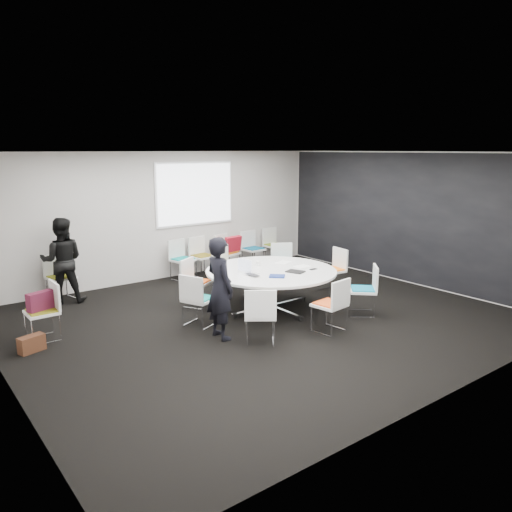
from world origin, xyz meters
TOP-DOWN VIEW (x-y plane):
  - room_shell at (0.09, 0.00)m, footprint 8.08×7.08m
  - conference_table at (0.46, 0.30)m, footprint 2.34×2.34m
  - projection_screen at (0.80, 3.46)m, footprint 1.90×0.03m
  - chair_ring_a at (2.16, 0.43)m, footprint 0.51×0.52m
  - chair_ring_b at (1.68, 1.41)m, footprint 0.63×0.63m
  - chair_ring_c at (0.59, 1.92)m, footprint 0.53×0.52m
  - chair_ring_d at (-0.51, 1.26)m, footprint 0.62×0.62m
  - chair_ring_e at (-1.03, 0.33)m, footprint 0.59×0.60m
  - chair_ring_f at (-0.71, -0.89)m, footprint 0.64×0.63m
  - chair_ring_g at (0.47, -1.17)m, footprint 0.52×0.50m
  - chair_ring_h at (1.54, -0.93)m, footprint 0.64×0.64m
  - chair_back_a at (0.23, 3.12)m, footprint 0.54×0.53m
  - chair_back_b at (0.76, 3.17)m, footprint 0.51×0.50m
  - chair_back_c at (1.42, 3.12)m, footprint 0.57×0.56m
  - chair_back_d at (2.19, 3.12)m, footprint 0.48×0.47m
  - chair_back_e at (2.90, 3.17)m, footprint 0.47×0.46m
  - chair_spare_left at (-3.22, 1.22)m, footprint 0.45×0.46m
  - chair_person_back at (-2.39, 3.17)m, footprint 0.54×0.54m
  - person_main at (-1.04, -0.32)m, footprint 0.39×0.58m
  - person_back at (-2.38, 3.00)m, footprint 0.96×0.87m
  - laptop at (-0.02, 0.17)m, footprint 0.20×0.30m
  - laptop_lid at (-0.04, 0.41)m, footprint 0.08×0.30m
  - notebook_black at (0.69, -0.09)m, footprint 0.31×0.36m
  - tablet_folio at (0.23, -0.15)m, footprint 0.33×0.32m
  - papers_right at (1.03, 0.63)m, footprint 0.35×0.30m
  - papers_front at (1.08, 0.16)m, footprint 0.30×0.21m
  - cup at (0.47, 0.69)m, footprint 0.08×0.08m
  - phone at (1.09, -0.14)m, footprint 0.14×0.08m
  - maroon_bag at (-3.24, 1.22)m, footprint 0.42×0.26m
  - brown_bag at (-3.50, 0.85)m, footprint 0.39×0.26m
  - red_jacket at (1.43, 2.89)m, footprint 0.46×0.21m

SIDE VIEW (x-z plane):
  - brown_bag at x=-3.50m, z-range 0.00..0.24m
  - chair_ring_a at x=2.16m, z-range -0.16..0.72m
  - chair_ring_b at x=1.68m, z-range -0.16..0.72m
  - chair_ring_c at x=0.59m, z-range -0.16..0.72m
  - chair_ring_d at x=-0.51m, z-range -0.16..0.72m
  - chair_ring_e at x=-1.03m, z-range -0.16..0.72m
  - chair_ring_f at x=-0.71m, z-range -0.16..0.72m
  - chair_ring_g at x=0.47m, z-range -0.16..0.72m
  - chair_ring_h at x=1.54m, z-range -0.16..0.72m
  - chair_back_a at x=0.23m, z-range -0.16..0.72m
  - chair_back_b at x=0.76m, z-range -0.16..0.72m
  - chair_back_c at x=1.42m, z-range -0.16..0.72m
  - chair_back_d at x=2.19m, z-range -0.16..0.72m
  - chair_back_e at x=2.90m, z-range -0.16..0.72m
  - chair_spare_left at x=-3.22m, z-range -0.16..0.72m
  - chair_person_back at x=-2.39m, z-range -0.16..0.72m
  - conference_table at x=0.46m, z-range 0.19..0.92m
  - maroon_bag at x=-3.24m, z-range 0.48..0.76m
  - red_jacket at x=1.43m, z-range 0.52..0.88m
  - papers_right at x=1.03m, z-range 0.73..0.73m
  - papers_front at x=1.08m, z-range 0.73..0.73m
  - phone at x=1.09m, z-range 0.73..0.74m
  - notebook_black at x=0.69m, z-range 0.73..0.75m
  - laptop at x=-0.02m, z-range 0.73..0.75m
  - tablet_folio at x=0.23m, z-range 0.73..0.76m
  - cup at x=0.47m, z-range 0.73..0.82m
  - person_main at x=-1.04m, z-range 0.00..1.58m
  - person_back at x=-2.38m, z-range 0.00..1.61m
  - laptop_lid at x=-0.04m, z-range 0.75..0.97m
  - room_shell at x=0.09m, z-range -0.04..2.84m
  - projection_screen at x=0.80m, z-range 1.17..2.53m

